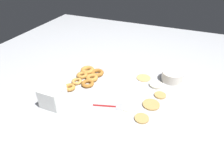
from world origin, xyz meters
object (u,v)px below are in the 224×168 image
object	(u,v)px
pancake_1	(128,107)
pancake_2	(134,89)
pancake_3	(151,105)
pancake_4	(142,118)
pancake_6	(160,95)
pancake_0	(156,85)
spatula	(121,107)
pancake_5	(144,78)
donut_tray	(86,77)
container_stack	(53,97)
batter_bowl	(172,76)

from	to	relation	value
pancake_1	pancake_2	bearing A→B (deg)	-172.45
pancake_3	pancake_4	distance (m)	0.15
pancake_6	pancake_0	bearing A→B (deg)	-154.28
spatula	pancake_3	bearing A→B (deg)	11.44
pancake_2	pancake_5	world-z (taller)	pancake_5
donut_tray	container_stack	xyz separation A→B (m)	(0.34, -0.05, 0.05)
pancake_1	pancake_2	world-z (taller)	same
pancake_2	pancake_4	world-z (taller)	pancake_4
pancake_0	batter_bowl	distance (m)	0.16
donut_tray	pancake_0	bearing A→B (deg)	103.25
donut_tray	container_stack	size ratio (longest dim) A/B	2.75
batter_bowl	container_stack	xyz separation A→B (m)	(0.59, -0.66, 0.03)
pancake_3	donut_tray	xyz separation A→B (m)	(-0.11, -0.54, 0.01)
pancake_1	pancake_4	distance (m)	0.13
donut_tray	container_stack	bearing A→B (deg)	-8.10
pancake_1	pancake_5	world-z (taller)	same
pancake_2	donut_tray	xyz separation A→B (m)	(0.01, -0.38, 0.01)
pancake_0	pancake_3	bearing A→B (deg)	4.60
pancake_4	spatula	size ratio (longest dim) A/B	0.32
donut_tray	spatula	size ratio (longest dim) A/B	1.35
container_stack	pancake_4	bearing A→B (deg)	99.13
pancake_2	spatula	size ratio (longest dim) A/B	0.43
pancake_4	container_stack	distance (m)	0.57
pancake_3	spatula	bearing A→B (deg)	-62.03
pancake_0	pancake_6	distance (m)	0.12
pancake_2	pancake_4	xyz separation A→B (m)	(0.27, 0.13, 0.00)
batter_bowl	donut_tray	bearing A→B (deg)	-68.11
pancake_2	pancake_5	size ratio (longest dim) A/B	1.06
pancake_0	batter_bowl	world-z (taller)	batter_bowl
pancake_0	pancake_1	bearing A→B (deg)	-19.55
pancake_3	pancake_4	size ratio (longest dim) A/B	1.27
pancake_2	pancake_3	world-z (taller)	pancake_3
pancake_0	container_stack	bearing A→B (deg)	-50.54
pancake_3	batter_bowl	xyz separation A→B (m)	(-0.35, 0.08, 0.03)
pancake_1	pancake_3	bearing A→B (deg)	121.70
pancake_0	pancake_6	world-z (taller)	pancake_0
batter_bowl	pancake_0	bearing A→B (deg)	-37.29
batter_bowl	spatula	bearing A→B (deg)	-29.34
pancake_4	batter_bowl	world-z (taller)	batter_bowl
spatula	donut_tray	bearing A→B (deg)	134.18
pancake_1	pancake_6	xyz separation A→B (m)	(-0.20, 0.16, 0.00)
container_stack	pancake_2	bearing A→B (deg)	129.81
pancake_0	pancake_5	distance (m)	0.13
pancake_4	pancake_5	distance (m)	0.45
pancake_5	batter_bowl	world-z (taller)	batter_bowl
pancake_4	container_stack	size ratio (longest dim) A/B	0.65
spatula	pancake_6	bearing A→B (deg)	29.08
pancake_2	pancake_5	distance (m)	0.18
pancake_1	pancake_3	size ratio (longest dim) A/B	0.77
batter_bowl	container_stack	bearing A→B (deg)	-48.23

